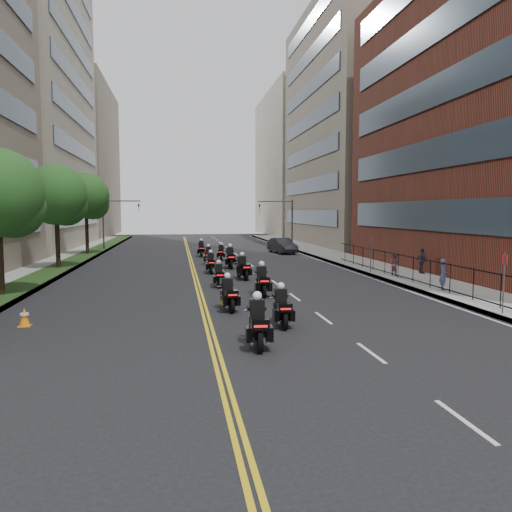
{
  "coord_description": "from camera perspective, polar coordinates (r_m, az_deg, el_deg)",
  "views": [
    {
      "loc": [
        -2.55,
        -14.08,
        4.29
      ],
      "look_at": [
        1.66,
        12.66,
        1.85
      ],
      "focal_mm": 35.0,
      "sensor_mm": 36.0,
      "label": 1
    }
  ],
  "objects": [
    {
      "name": "motorcycle_1",
      "position": [
        18.8,
        2.93,
        -6.04
      ],
      "size": [
        0.51,
        2.2,
        1.63
      ],
      "rotation": [
        0.0,
        0.0,
        -0.03
      ],
      "color": "black",
      "rests_on": "ground"
    },
    {
      "name": "sidewalk_left",
      "position": [
        40.43,
        -22.43,
        -1.22
      ],
      "size": [
        4.0,
        90.0,
        0.15
      ],
      "primitive_type": "cube",
      "color": "gray",
      "rests_on": "ground"
    },
    {
      "name": "motorcycle_9",
      "position": [
        43.99,
        -4.0,
        0.35
      ],
      "size": [
        0.62,
        2.11,
        1.56
      ],
      "rotation": [
        0.0,
        0.0,
        -0.12
      ],
      "color": "black",
      "rests_on": "ground"
    },
    {
      "name": "motorcycle_3",
      "position": [
        25.36,
        0.69,
        -3.0
      ],
      "size": [
        0.56,
        2.38,
        1.76
      ],
      "rotation": [
        0.0,
        0.0,
        -0.03
      ],
      "color": "black",
      "rests_on": "ground"
    },
    {
      "name": "parked_sedan",
      "position": [
        50.99,
        3.01,
        1.2
      ],
      "size": [
        2.42,
        4.94,
        1.56
      ],
      "primitive_type": "imported",
      "rotation": [
        0.0,
        0.0,
        0.17
      ],
      "color": "black",
      "rests_on": "ground"
    },
    {
      "name": "ground",
      "position": [
        14.94,
        1.29,
        -11.54
      ],
      "size": [
        160.0,
        160.0,
        0.0
      ],
      "primitive_type": "plane",
      "color": "black",
      "rests_on": "ground"
    },
    {
      "name": "street_trees",
      "position": [
        33.78,
        -23.66,
        6.15
      ],
      "size": [
        4.4,
        38.4,
        7.98
      ],
      "color": "black",
      "rests_on": "ground"
    },
    {
      "name": "motorcycle_2",
      "position": [
        21.69,
        -3.21,
        -4.53
      ],
      "size": [
        0.65,
        2.21,
        1.63
      ],
      "rotation": [
        0.0,
        0.0,
        0.12
      ],
      "color": "black",
      "rests_on": "ground"
    },
    {
      "name": "sidewalk_right",
      "position": [
        41.92,
        11.41,
        -0.72
      ],
      "size": [
        4.0,
        90.0,
        0.15
      ],
      "primitive_type": "cube",
      "color": "gray",
      "rests_on": "ground"
    },
    {
      "name": "building_left_far",
      "position": [
        94.51,
        -21.14,
        10.1
      ],
      "size": [
        16.0,
        28.0,
        26.0
      ],
      "primitive_type": "cube",
      "color": "#746C55",
      "rests_on": "ground"
    },
    {
      "name": "motorcycle_4",
      "position": [
        28.47,
        -4.27,
        -2.3
      ],
      "size": [
        0.47,
        2.06,
        1.52
      ],
      "rotation": [
        0.0,
        0.0,
        -0.01
      ],
      "color": "black",
      "rests_on": "ground"
    },
    {
      "name": "traffic_cone",
      "position": [
        20.63,
        -24.94,
        -6.35
      ],
      "size": [
        0.43,
        0.43,
        0.71
      ],
      "color": "orange",
      "rests_on": "ground"
    },
    {
      "name": "pedestrian_a",
      "position": [
        27.93,
        20.63,
        -2.0
      ],
      "size": [
        0.56,
        0.69,
        1.65
      ],
      "primitive_type": "imported",
      "rotation": [
        0.0,
        0.0,
        1.25
      ],
      "color": "#434C7C",
      "rests_on": "sidewalk_right"
    },
    {
      "name": "iron_fence",
      "position": [
        29.59,
        18.38,
        -1.68
      ],
      "size": [
        0.05,
        28.0,
        1.5
      ],
      "color": "black",
      "rests_on": "sidewalk_right"
    },
    {
      "name": "motorcycle_10",
      "position": [
        47.47,
        -6.28,
        0.75
      ],
      "size": [
        0.53,
        2.31,
        1.71
      ],
      "rotation": [
        0.0,
        0.0,
        -0.01
      ],
      "color": "black",
      "rests_on": "ground"
    },
    {
      "name": "pedestrian_c",
      "position": [
        34.97,
        18.42,
        -0.51
      ],
      "size": [
        0.5,
        1.03,
        1.7
      ],
      "primitive_type": "imported",
      "rotation": [
        0.0,
        0.0,
        1.66
      ],
      "color": "#3E3D44",
      "rests_on": "sidewalk_right"
    },
    {
      "name": "building_left_mid",
      "position": [
        66.28,
        -26.88,
        15.66
      ],
      "size": [
        16.11,
        28.0,
        34.0
      ],
      "color": "gray",
      "rests_on": "ground"
    },
    {
      "name": "pedestrian_b",
      "position": [
        33.22,
        15.55,
        -0.91
      ],
      "size": [
        0.82,
        0.89,
        1.48
      ],
      "primitive_type": "imported",
      "rotation": [
        0.0,
        0.0,
        2.04
      ],
      "color": "#874957",
      "rests_on": "sidewalk_right"
    },
    {
      "name": "motorcycle_5",
      "position": [
        31.44,
        -1.54,
        -1.44
      ],
      "size": [
        0.71,
        2.32,
        1.72
      ],
      "rotation": [
        0.0,
        0.0,
        0.14
      ],
      "color": "black",
      "rests_on": "ground"
    },
    {
      "name": "traffic_signal_left",
      "position": [
        56.52,
        -16.11,
        4.35
      ],
      "size": [
        4.09,
        0.2,
        5.6
      ],
      "color": "#3F3F44",
      "rests_on": "ground"
    },
    {
      "name": "building_right_tan",
      "position": [
        67.43,
        12.43,
        14.17
      ],
      "size": [
        15.11,
        28.0,
        30.0
      ],
      "color": "#746C55",
      "rests_on": "ground"
    },
    {
      "name": "motorcycle_8",
      "position": [
        40.58,
        -5.46,
        -0.02
      ],
      "size": [
        0.56,
        2.21,
        1.63
      ],
      "rotation": [
        0.0,
        0.0,
        -0.06
      ],
      "color": "black",
      "rests_on": "ground"
    },
    {
      "name": "motorcycle_6",
      "position": [
        34.72,
        -5.19,
        -0.9
      ],
      "size": [
        0.5,
        2.19,
        1.62
      ],
      "rotation": [
        0.0,
        0.0,
        0.01
      ],
      "color": "black",
      "rests_on": "ground"
    },
    {
      "name": "grass_strip",
      "position": [
        40.24,
        -21.32,
        -1.08
      ],
      "size": [
        2.0,
        90.0,
        0.04
      ],
      "primitive_type": "cube",
      "color": "#1C3312",
      "rests_on": "sidewalk_left"
    },
    {
      "name": "building_right_far",
      "position": [
        95.57,
        5.75,
        10.36
      ],
      "size": [
        15.0,
        28.0,
        26.0
      ],
      "primitive_type": "cube",
      "color": "gray",
      "rests_on": "ground"
    },
    {
      "name": "traffic_signal_right",
      "position": [
        57.37,
        3.22,
        4.55
      ],
      "size": [
        4.09,
        0.2,
        5.6
      ],
      "color": "#3F3F44",
      "rests_on": "ground"
    },
    {
      "name": "motorcycle_0",
      "position": [
        15.95,
        0.19,
        -7.88
      ],
      "size": [
        0.6,
        2.37,
        1.75
      ],
      "rotation": [
        0.0,
        0.0,
        -0.06
      ],
      "color": "black",
      "rests_on": "ground"
    },
    {
      "name": "motorcycle_7",
      "position": [
        37.6,
        -2.97,
        -0.29
      ],
      "size": [
        0.58,
        2.51,
        1.85
      ],
      "rotation": [
        0.0,
        0.0,
        -0.01
      ],
      "color": "black",
      "rests_on": "ground"
    }
  ]
}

